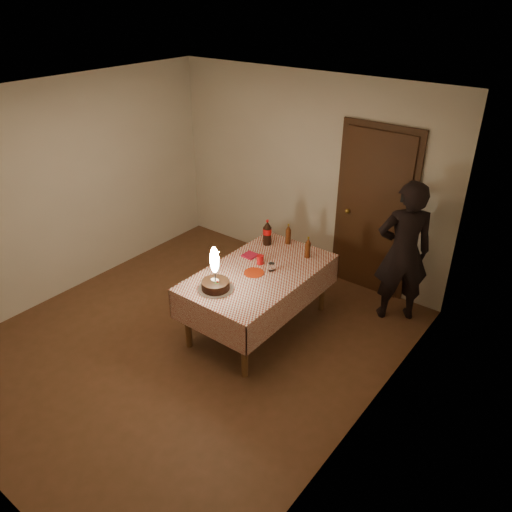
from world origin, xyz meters
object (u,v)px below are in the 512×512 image
object	(u,v)px
red_plate	(254,273)
photographer	(403,252)
birthday_cake	(215,280)
dining_table	(259,279)
red_cup	(260,260)
amber_bottle_left	(288,234)
clear_cup	(272,267)
cola_bottle	(267,233)
amber_bottle_right	(308,248)

from	to	relation	value
red_plate	photographer	size ratio (longest dim) A/B	0.13
birthday_cake	red_plate	size ratio (longest dim) A/B	2.22
dining_table	red_plate	distance (m)	0.12
red_cup	amber_bottle_left	distance (m)	0.60
red_cup	clear_cup	xyz separation A→B (m)	(0.19, -0.05, -0.01)
cola_bottle	amber_bottle_right	distance (m)	0.56
photographer	clear_cup	bearing A→B (deg)	-134.09
amber_bottle_right	red_cup	bearing A→B (deg)	-126.58
dining_table	photographer	distance (m)	1.64
red_plate	cola_bottle	world-z (taller)	cola_bottle
red_cup	amber_bottle_left	xyz separation A→B (m)	(-0.03, 0.60, 0.07)
birthday_cake	amber_bottle_left	world-z (taller)	birthday_cake
amber_bottle_right	red_plate	bearing A→B (deg)	-111.83
cola_bottle	photographer	distance (m)	1.57
birthday_cake	cola_bottle	bearing A→B (deg)	99.00
clear_cup	photographer	size ratio (longest dim) A/B	0.05
red_cup	amber_bottle_right	xyz separation A→B (m)	(0.33, 0.45, 0.07)
clear_cup	amber_bottle_right	world-z (taller)	amber_bottle_right
dining_table	clear_cup	world-z (taller)	clear_cup
red_plate	amber_bottle_left	xyz separation A→B (m)	(-0.11, 0.80, 0.11)
birthday_cake	cola_bottle	distance (m)	1.14
red_cup	amber_bottle_right	distance (m)	0.57
dining_table	amber_bottle_left	xyz separation A→B (m)	(-0.12, 0.74, 0.22)
clear_cup	cola_bottle	size ratio (longest dim) A/B	0.28
dining_table	amber_bottle_left	distance (m)	0.78
red_plate	amber_bottle_right	world-z (taller)	amber_bottle_right
amber_bottle_right	clear_cup	bearing A→B (deg)	-106.19
birthday_cake	amber_bottle_left	distance (m)	1.29
cola_bottle	amber_bottle_left	distance (m)	0.25
red_plate	photographer	distance (m)	1.69
birthday_cake	photographer	xyz separation A→B (m)	(1.27, 1.72, -0.00)
amber_bottle_left	dining_table	bearing A→B (deg)	-80.49
photographer	amber_bottle_left	bearing A→B (deg)	-161.29
red_cup	amber_bottle_right	size ratio (longest dim) A/B	0.39
amber_bottle_right	cola_bottle	bearing A→B (deg)	-177.63
clear_cup	amber_bottle_left	world-z (taller)	amber_bottle_left
red_cup	cola_bottle	world-z (taller)	cola_bottle
clear_cup	amber_bottle_left	distance (m)	0.69
amber_bottle_left	photographer	xyz separation A→B (m)	(1.26, 0.43, -0.01)
red_cup	cola_bottle	distance (m)	0.49
red_cup	photographer	world-z (taller)	photographer
birthday_cake	amber_bottle_right	world-z (taller)	birthday_cake
clear_cup	cola_bottle	bearing A→B (deg)	130.84
dining_table	red_plate	bearing A→B (deg)	-106.14
cola_bottle	amber_bottle_right	size ratio (longest dim) A/B	1.25
amber_bottle_left	birthday_cake	bearing A→B (deg)	-90.36
photographer	amber_bottle_right	bearing A→B (deg)	-147.30
clear_cup	photographer	world-z (taller)	photographer
clear_cup	amber_bottle_left	bearing A→B (deg)	109.19
birthday_cake	red_cup	world-z (taller)	birthday_cake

